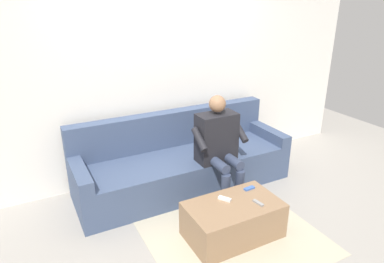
{
  "coord_description": "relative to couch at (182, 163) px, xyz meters",
  "views": [
    {
      "loc": [
        1.61,
        3.2,
        2.16
      ],
      "look_at": [
        0.0,
        0.12,
        0.79
      ],
      "focal_mm": 32.08,
      "sensor_mm": 36.0,
      "label": 1
    }
  ],
  "objects": [
    {
      "name": "floor_rug",
      "position": [
        0.0,
        0.99,
        -0.29
      ],
      "size": [
        1.59,
        1.68,
        0.01
      ],
      "primitive_type": "cube",
      "color": "#B7AD93",
      "rests_on": "ground"
    },
    {
      "name": "person_solo_seated",
      "position": [
        -0.26,
        0.4,
        0.37
      ],
      "size": [
        0.59,
        0.53,
        1.19
      ],
      "color": "black",
      "rests_on": "ground"
    },
    {
      "name": "remote_blue",
      "position": [
        -0.29,
        0.95,
        0.07
      ],
      "size": [
        0.12,
        0.05,
        0.02
      ],
      "primitive_type": "cube",
      "rotation": [
        0.0,
        0.0,
        3.2
      ],
      "color": "#3860B7",
      "rests_on": "coffee_table"
    },
    {
      "name": "back_wall",
      "position": [
        0.0,
        -0.47,
        0.97
      ],
      "size": [
        5.68,
        0.06,
        2.53
      ],
      "primitive_type": "cube",
      "color": "silver",
      "rests_on": "ground"
    },
    {
      "name": "coffee_table",
      "position": [
        0.0,
        1.1,
        -0.11
      ],
      "size": [
        0.89,
        0.53,
        0.36
      ],
      "color": "#8C6B4C",
      "rests_on": "ground"
    },
    {
      "name": "couch",
      "position": [
        0.0,
        0.0,
        0.0
      ],
      "size": [
        2.55,
        0.84,
        0.87
      ],
      "color": "#3D4C6B",
      "rests_on": "ground"
    },
    {
      "name": "ground_plane",
      "position": [
        0.0,
        0.74,
        -0.29
      ],
      "size": [
        8.0,
        8.0,
        0.0
      ],
      "primitive_type": "plane",
      "color": "gray"
    },
    {
      "name": "remote_gray",
      "position": [
        -0.2,
        1.21,
        0.07
      ],
      "size": [
        0.05,
        0.12,
        0.02
      ],
      "primitive_type": "cube",
      "rotation": [
        0.0,
        0.0,
        4.88
      ],
      "color": "gray",
      "rests_on": "coffee_table"
    },
    {
      "name": "remote_white",
      "position": [
        0.04,
        1.01,
        0.08
      ],
      "size": [
        0.1,
        0.13,
        0.03
      ],
      "primitive_type": "cube",
      "rotation": [
        0.0,
        0.0,
        2.14
      ],
      "color": "white",
      "rests_on": "coffee_table"
    }
  ]
}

